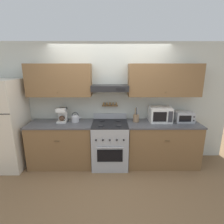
% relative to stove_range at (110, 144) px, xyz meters
% --- Properties ---
extents(ground_plane, '(16.00, 16.00, 0.00)m').
position_rel_stove_range_xyz_m(ground_plane, '(0.00, -0.31, -0.47)').
color(ground_plane, brown).
extents(wall_back, '(5.20, 0.46, 2.55)m').
position_rel_stove_range_xyz_m(wall_back, '(0.04, 0.32, 0.99)').
color(wall_back, silver).
rests_on(wall_back, ground_plane).
extents(counter_left, '(1.32, 0.67, 0.92)m').
position_rel_stove_range_xyz_m(counter_left, '(-1.02, 0.03, -0.01)').
color(counter_left, brown).
rests_on(counter_left, ground_plane).
extents(counter_right, '(1.49, 0.67, 0.92)m').
position_rel_stove_range_xyz_m(counter_right, '(1.11, 0.03, -0.01)').
color(counter_right, brown).
rests_on(counter_right, ground_plane).
extents(stove_range, '(0.73, 0.73, 1.05)m').
position_rel_stove_range_xyz_m(stove_range, '(0.00, 0.00, 0.00)').
color(stove_range, '#ADAFB5').
rests_on(stove_range, ground_plane).
extents(refrigerator, '(0.68, 0.79, 1.82)m').
position_rel_stove_range_xyz_m(refrigerator, '(-2.10, -0.03, 0.44)').
color(refrigerator, beige).
rests_on(refrigerator, ground_plane).
extents(tea_kettle, '(0.20, 0.16, 0.21)m').
position_rel_stove_range_xyz_m(tea_kettle, '(-0.73, 0.11, 0.54)').
color(tea_kettle, '#B7B7BC').
rests_on(tea_kettle, counter_left).
extents(coffee_maker, '(0.19, 0.23, 0.30)m').
position_rel_stove_range_xyz_m(coffee_maker, '(-1.00, 0.14, 0.61)').
color(coffee_maker, white).
rests_on(coffee_maker, counter_left).
extents(microwave, '(0.45, 0.37, 0.31)m').
position_rel_stove_range_xyz_m(microwave, '(1.05, 0.13, 0.61)').
color(microwave, white).
rests_on(microwave, counter_right).
extents(utensil_crock, '(0.12, 0.12, 0.31)m').
position_rel_stove_range_xyz_m(utensil_crock, '(0.55, 0.11, 0.54)').
color(utensil_crock, '#8E7051').
rests_on(utensil_crock, counter_right).
extents(toaster_oven, '(0.38, 0.28, 0.21)m').
position_rel_stove_range_xyz_m(toaster_oven, '(1.56, 0.11, 0.56)').
color(toaster_oven, '#ADAFB5').
rests_on(toaster_oven, counter_right).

